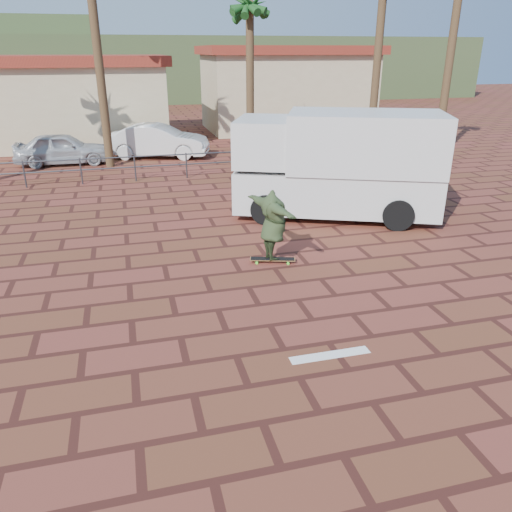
{
  "coord_description": "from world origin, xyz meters",
  "views": [
    {
      "loc": [
        -2.31,
        -7.77,
        4.76
      ],
      "look_at": [
        0.11,
        1.48,
        0.8
      ],
      "focal_mm": 35.0,
      "sensor_mm": 36.0,
      "label": 1
    }
  ],
  "objects_px": {
    "skateboarder": "(273,225)",
    "car_white": "(158,141)",
    "longboard": "(273,259)",
    "car_silver": "(63,149)",
    "campervan": "(339,163)"
  },
  "relations": [
    {
      "from": "skateboarder",
      "to": "car_white",
      "type": "height_order",
      "value": "skateboarder"
    },
    {
      "from": "longboard",
      "to": "car_white",
      "type": "bearing_deg",
      "value": 113.87
    },
    {
      "from": "car_silver",
      "to": "car_white",
      "type": "distance_m",
      "value": 4.26
    },
    {
      "from": "campervan",
      "to": "car_white",
      "type": "height_order",
      "value": "campervan"
    },
    {
      "from": "skateboarder",
      "to": "car_silver",
      "type": "bearing_deg",
      "value": 10.57
    },
    {
      "from": "campervan",
      "to": "car_silver",
      "type": "height_order",
      "value": "campervan"
    },
    {
      "from": "skateboarder",
      "to": "car_silver",
      "type": "distance_m",
      "value": 14.41
    },
    {
      "from": "campervan",
      "to": "longboard",
      "type": "bearing_deg",
      "value": -110.55
    },
    {
      "from": "car_white",
      "to": "longboard",
      "type": "bearing_deg",
      "value": -156.24
    },
    {
      "from": "skateboarder",
      "to": "campervan",
      "type": "distance_m",
      "value": 4.39
    },
    {
      "from": "skateboarder",
      "to": "campervan",
      "type": "xyz_separation_m",
      "value": [
        2.97,
        3.15,
        0.67
      ]
    },
    {
      "from": "longboard",
      "to": "skateboarder",
      "type": "height_order",
      "value": "skateboarder"
    },
    {
      "from": "campervan",
      "to": "car_silver",
      "type": "xyz_separation_m",
      "value": [
        -8.84,
        10.01,
        -0.94
      ]
    },
    {
      "from": "longboard",
      "to": "campervan",
      "type": "relative_size",
      "value": 0.17
    },
    {
      "from": "longboard",
      "to": "campervan",
      "type": "height_order",
      "value": "campervan"
    }
  ]
}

